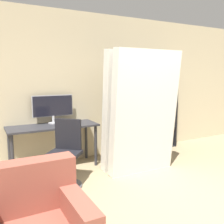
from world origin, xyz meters
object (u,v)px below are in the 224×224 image
object	(u,v)px
monitor	(53,107)
mattress_near	(145,113)
office_chair	(65,159)
bookshelf	(152,109)
mattress_far	(135,111)

from	to	relation	value
monitor	mattress_near	xyz separation A→B (m)	(1.18, -1.06, -0.05)
office_chair	mattress_near	bearing A→B (deg)	-5.91
bookshelf	office_chair	bearing A→B (deg)	-157.29
bookshelf	monitor	bearing A→B (deg)	179.96
bookshelf	mattress_far	xyz separation A→B (m)	(-0.94, -0.78, 0.13)
office_chair	mattress_near	xyz separation A→B (m)	(1.28, -0.13, 0.59)
mattress_near	mattress_far	distance (m)	0.28
monitor	bookshelf	world-z (taller)	bookshelf
monitor	bookshelf	xyz separation A→B (m)	(2.12, -0.00, -0.17)
bookshelf	mattress_near	xyz separation A→B (m)	(-0.94, -1.06, 0.13)
bookshelf	mattress_near	bearing A→B (deg)	-131.59
office_chair	mattress_near	distance (m)	1.42
bookshelf	mattress_far	size ratio (longest dim) A/B	0.90
mattress_far	office_chair	bearing A→B (deg)	-173.48
mattress_near	mattress_far	xyz separation A→B (m)	(0.00, 0.28, -0.00)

